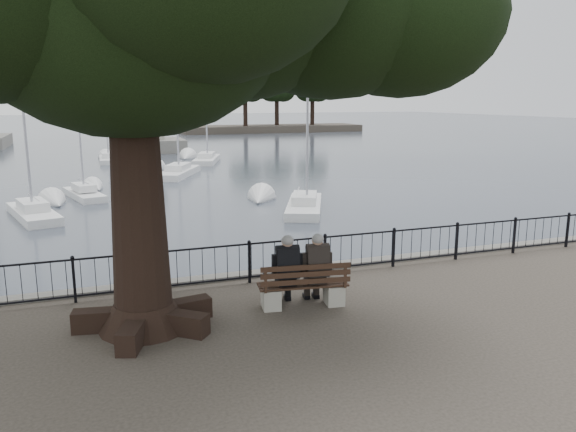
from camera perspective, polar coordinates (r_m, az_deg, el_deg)
name	(u,v)px	position (r m, az deg, el deg)	size (l,w,h in m)	color
harbor	(282,291)	(14.77, -0.66, -7.62)	(260.00, 260.00, 1.20)	#615E59
railing	(288,257)	(14.00, 0.00, -4.17)	(22.06, 0.06, 1.00)	black
bench	(303,291)	(12.21, 1.57, -7.61)	(2.00, 0.86, 1.02)	gray
person_left	(286,273)	(12.11, -0.20, -5.82)	(0.52, 0.85, 1.62)	black
person_right	(316,271)	(12.25, 2.82, -5.63)	(0.52, 0.85, 1.62)	black
lion_monument	(151,129)	(60.52, -13.76, 8.60)	(6.41, 6.41, 9.35)	#615E59
sailboat_a	(33,211)	(28.52, -24.46, 0.45)	(2.81, 5.54, 10.77)	white
sailboat_b	(84,192)	(33.29, -20.01, 2.27)	(2.39, 4.81, 9.53)	white
sailboat_c	(305,204)	(27.69, 1.69, 1.26)	(3.76, 5.86, 12.17)	white
sailboat_f	(178,171)	(41.05, -11.09, 4.50)	(4.18, 6.35, 12.65)	white
sailboat_g	(207,158)	(49.46, -8.25, 5.81)	(3.64, 6.38, 12.50)	white
sailboat_h	(108,158)	(51.73, -17.78, 5.66)	(1.61, 5.33, 12.50)	white
far_shore	(275,108)	(94.55, -1.31, 10.96)	(30.00, 8.60, 9.18)	#312B25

